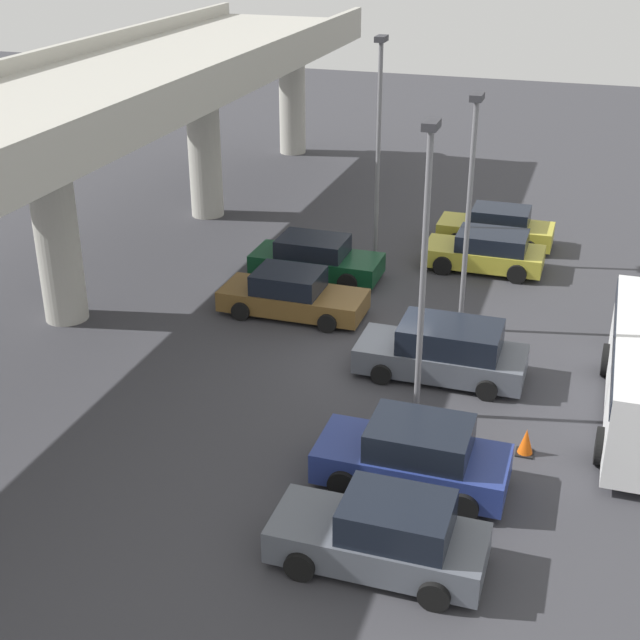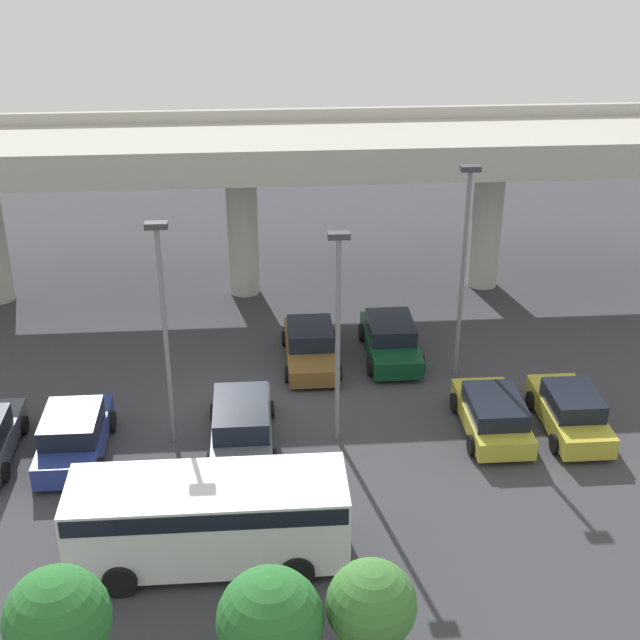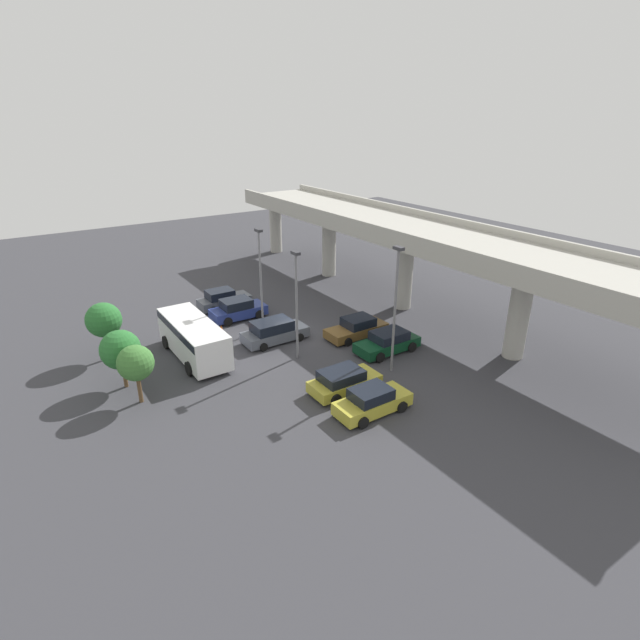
{
  "view_description": "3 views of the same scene",
  "coord_description": "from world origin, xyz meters",
  "px_view_note": "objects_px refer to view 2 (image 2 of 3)",
  "views": [
    {
      "loc": [
        -22.74,
        -5.39,
        12.51
      ],
      "look_at": [
        0.84,
        2.21,
        0.78
      ],
      "focal_mm": 50.0,
      "sensor_mm": 36.0,
      "label": 1
    },
    {
      "loc": [
        0.67,
        -27.25,
        17.05
      ],
      "look_at": [
        2.88,
        2.45,
        2.44
      ],
      "focal_mm": 50.0,
      "sensor_mm": 36.0,
      "label": 2
    },
    {
      "loc": [
        29.48,
        -17.44,
        15.62
      ],
      "look_at": [
        1.59,
        1.11,
        1.59
      ],
      "focal_mm": 28.0,
      "sensor_mm": 36.0,
      "label": 3
    }
  ],
  "objects_px": {
    "parked_car_2": "(242,423)",
    "lamp_post_near_aisle": "(164,319)",
    "parked_car_3": "(310,346)",
    "lamp_post_by_overpass": "(338,322)",
    "parked_car_4": "(391,339)",
    "tree_front_left": "(58,620)",
    "tree_front_right": "(270,621)",
    "lamp_post_mid_lot": "(464,258)",
    "shuttle_bus": "(209,515)",
    "parked_car_1": "(74,435)",
    "parked_car_6": "(570,411)",
    "traffic_cone": "(133,488)",
    "parked_car_5": "(493,414)",
    "tree_front_far_right": "(371,605)"
  },
  "relations": [
    {
      "from": "shuttle_bus",
      "to": "tree_front_right",
      "type": "distance_m",
      "value": 5.34
    },
    {
      "from": "tree_front_left",
      "to": "tree_front_far_right",
      "type": "xyz_separation_m",
      "value": [
        6.84,
        0.23,
        -0.3
      ]
    },
    {
      "from": "parked_car_3",
      "to": "lamp_post_by_overpass",
      "type": "distance_m",
      "value": 6.69
    },
    {
      "from": "parked_car_2",
      "to": "lamp_post_near_aisle",
      "type": "relative_size",
      "value": 0.61
    },
    {
      "from": "parked_car_3",
      "to": "shuttle_bus",
      "type": "xyz_separation_m",
      "value": [
        -3.53,
        -11.31,
        0.86
      ]
    },
    {
      "from": "tree_front_left",
      "to": "tree_front_right",
      "type": "relative_size",
      "value": 1.08
    },
    {
      "from": "parked_car_3",
      "to": "parked_car_4",
      "type": "distance_m",
      "value": 3.23
    },
    {
      "from": "parked_car_3",
      "to": "parked_car_5",
      "type": "bearing_deg",
      "value": 46.86
    },
    {
      "from": "parked_car_2",
      "to": "lamp_post_mid_lot",
      "type": "xyz_separation_m",
      "value": [
        8.2,
        4.16,
        4.05
      ]
    },
    {
      "from": "shuttle_bus",
      "to": "tree_front_left",
      "type": "xyz_separation_m",
      "value": [
        -2.98,
        -4.95,
        1.28
      ]
    },
    {
      "from": "lamp_post_near_aisle",
      "to": "traffic_cone",
      "type": "distance_m",
      "value": 5.34
    },
    {
      "from": "parked_car_4",
      "to": "lamp_post_mid_lot",
      "type": "distance_m",
      "value": 4.98
    },
    {
      "from": "parked_car_2",
      "to": "parked_car_4",
      "type": "relative_size",
      "value": 1.03
    },
    {
      "from": "parked_car_6",
      "to": "traffic_cone",
      "type": "relative_size",
      "value": 6.38
    },
    {
      "from": "shuttle_bus",
      "to": "lamp_post_mid_lot",
      "type": "bearing_deg",
      "value": 47.58
    },
    {
      "from": "parked_car_4",
      "to": "traffic_cone",
      "type": "relative_size",
      "value": 6.67
    },
    {
      "from": "shuttle_bus",
      "to": "parked_car_5",
      "type": "bearing_deg",
      "value": 31.47
    },
    {
      "from": "parked_car_1",
      "to": "lamp_post_mid_lot",
      "type": "distance_m",
      "value": 14.97
    },
    {
      "from": "parked_car_6",
      "to": "lamp_post_by_overpass",
      "type": "relative_size",
      "value": 0.6
    },
    {
      "from": "parked_car_2",
      "to": "lamp_post_by_overpass",
      "type": "distance_m",
      "value": 4.86
    },
    {
      "from": "parked_car_6",
      "to": "parked_car_1",
      "type": "bearing_deg",
      "value": 91.18
    },
    {
      "from": "shuttle_bus",
      "to": "parked_car_3",
      "type": "bearing_deg",
      "value": 72.69
    },
    {
      "from": "parked_car_5",
      "to": "lamp_post_by_overpass",
      "type": "relative_size",
      "value": 0.58
    },
    {
      "from": "parked_car_3",
      "to": "tree_front_far_right",
      "type": "bearing_deg",
      "value": 1.2
    },
    {
      "from": "parked_car_5",
      "to": "traffic_cone",
      "type": "relative_size",
      "value": 6.2
    },
    {
      "from": "lamp_post_mid_lot",
      "to": "lamp_post_by_overpass",
      "type": "distance_m",
      "value": 6.48
    },
    {
      "from": "traffic_cone",
      "to": "shuttle_bus",
      "type": "bearing_deg",
      "value": -50.31
    },
    {
      "from": "parked_car_4",
      "to": "tree_front_left",
      "type": "relative_size",
      "value": 1.16
    },
    {
      "from": "parked_car_1",
      "to": "parked_car_2",
      "type": "height_order",
      "value": "parked_car_1"
    },
    {
      "from": "lamp_post_mid_lot",
      "to": "traffic_cone",
      "type": "bearing_deg",
      "value": -149.27
    },
    {
      "from": "parked_car_5",
      "to": "tree_front_left",
      "type": "distance_m",
      "value": 16.54
    },
    {
      "from": "parked_car_5",
      "to": "tree_front_right",
      "type": "bearing_deg",
      "value": 143.93
    },
    {
      "from": "parked_car_1",
      "to": "traffic_cone",
      "type": "distance_m",
      "value": 3.22
    },
    {
      "from": "parked_car_5",
      "to": "lamp_post_by_overpass",
      "type": "distance_m",
      "value": 6.52
    },
    {
      "from": "tree_front_right",
      "to": "tree_front_left",
      "type": "bearing_deg",
      "value": 179.33
    },
    {
      "from": "parked_car_1",
      "to": "tree_front_right",
      "type": "distance_m",
      "value": 12.26
    },
    {
      "from": "parked_car_5",
      "to": "shuttle_bus",
      "type": "distance_m",
      "value": 11.09
    },
    {
      "from": "shuttle_bus",
      "to": "tree_front_far_right",
      "type": "bearing_deg",
      "value": -50.72
    },
    {
      "from": "parked_car_1",
      "to": "lamp_post_mid_lot",
      "type": "bearing_deg",
      "value": -71.83
    },
    {
      "from": "parked_car_3",
      "to": "parked_car_6",
      "type": "relative_size",
      "value": 1.07
    },
    {
      "from": "parked_car_3",
      "to": "parked_car_6",
      "type": "xyz_separation_m",
      "value": [
        8.62,
        -5.56,
        0.03
      ]
    },
    {
      "from": "parked_car_1",
      "to": "lamp_post_mid_lot",
      "type": "xyz_separation_m",
      "value": [
        13.7,
        4.5,
        4.04
      ]
    },
    {
      "from": "parked_car_5",
      "to": "tree_front_right",
      "type": "height_order",
      "value": "tree_front_right"
    },
    {
      "from": "parked_car_2",
      "to": "tree_front_far_right",
      "type": "bearing_deg",
      "value": -163.93
    },
    {
      "from": "parked_car_1",
      "to": "tree_front_left",
      "type": "height_order",
      "value": "tree_front_left"
    },
    {
      "from": "parked_car_2",
      "to": "shuttle_bus",
      "type": "xyz_separation_m",
      "value": [
        -0.85,
        -5.74,
        0.76
      ]
    },
    {
      "from": "parked_car_6",
      "to": "lamp_post_near_aisle",
      "type": "relative_size",
      "value": 0.57
    },
    {
      "from": "lamp_post_by_overpass",
      "to": "tree_front_far_right",
      "type": "height_order",
      "value": "lamp_post_by_overpass"
    },
    {
      "from": "tree_front_right",
      "to": "lamp_post_by_overpass",
      "type": "bearing_deg",
      "value": 77.04
    },
    {
      "from": "parked_car_1",
      "to": "lamp_post_near_aisle",
      "type": "relative_size",
      "value": 0.57
    }
  ]
}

